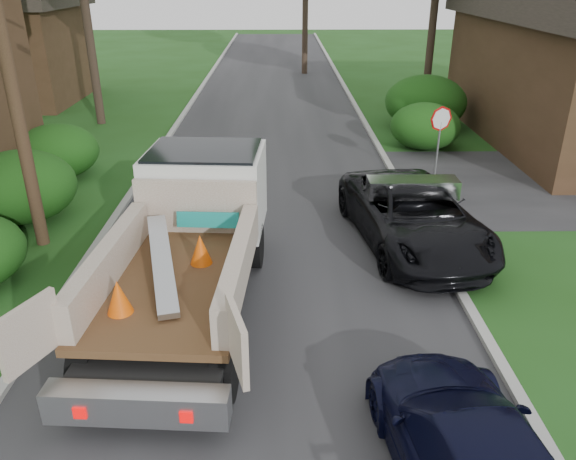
{
  "coord_description": "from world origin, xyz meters",
  "views": [
    {
      "loc": [
        0.37,
        -7.54,
        6.13
      ],
      "look_at": [
        0.53,
        3.09,
        1.2
      ],
      "focal_mm": 35.0,
      "sensor_mm": 36.0,
      "label": 1
    }
  ],
  "objects_px": {
    "navy_suv": "(475,459)",
    "black_pickup": "(414,216)",
    "house_left_far": "(1,38)",
    "stop_sign": "(440,129)",
    "flatbed_truck": "(195,224)"
  },
  "relations": [
    {
      "from": "flatbed_truck",
      "to": "black_pickup",
      "type": "height_order",
      "value": "flatbed_truck"
    },
    {
      "from": "stop_sign",
      "to": "navy_suv",
      "type": "bearing_deg",
      "value": -102.04
    },
    {
      "from": "flatbed_truck",
      "to": "navy_suv",
      "type": "xyz_separation_m",
      "value": [
        4.11,
        -5.38,
        -0.77
      ]
    },
    {
      "from": "stop_sign",
      "to": "black_pickup",
      "type": "bearing_deg",
      "value": -111.13
    },
    {
      "from": "navy_suv",
      "to": "black_pickup",
      "type": "bearing_deg",
      "value": -102.32
    },
    {
      "from": "house_left_far",
      "to": "black_pickup",
      "type": "bearing_deg",
      "value": -45.19
    },
    {
      "from": "house_left_far",
      "to": "navy_suv",
      "type": "bearing_deg",
      "value": -56.45
    },
    {
      "from": "black_pickup",
      "to": "navy_suv",
      "type": "distance_m",
      "value": 7.35
    },
    {
      "from": "stop_sign",
      "to": "house_left_far",
      "type": "relative_size",
      "value": 0.33
    },
    {
      "from": "flatbed_truck",
      "to": "navy_suv",
      "type": "bearing_deg",
      "value": -48.82
    },
    {
      "from": "stop_sign",
      "to": "navy_suv",
      "type": "relative_size",
      "value": 0.54
    },
    {
      "from": "stop_sign",
      "to": "house_left_far",
      "type": "bearing_deg",
      "value": 145.19
    },
    {
      "from": "house_left_far",
      "to": "black_pickup",
      "type": "distance_m",
      "value": 24.34
    },
    {
      "from": "house_left_far",
      "to": "black_pickup",
      "type": "height_order",
      "value": "house_left_far"
    },
    {
      "from": "black_pickup",
      "to": "stop_sign",
      "type": "bearing_deg",
      "value": 60.45
    }
  ]
}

